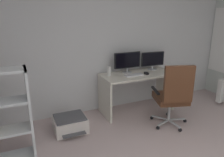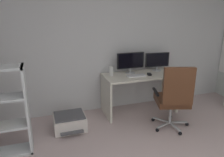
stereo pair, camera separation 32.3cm
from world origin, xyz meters
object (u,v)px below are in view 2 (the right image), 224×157
at_px(computer_mouse, 149,74).
at_px(office_chair, 174,96).
at_px(monitor_secondary, 157,61).
at_px(keyboard, 136,76).
at_px(desk, 140,85).
at_px(desktop_speaker, 111,71).
at_px(printer, 70,122).
at_px(monitor_main, 131,61).

relative_size(computer_mouse, office_chair, 0.09).
xyz_separation_m(monitor_secondary, computer_mouse, (-0.28, -0.24, -0.18)).
relative_size(keyboard, office_chair, 0.31).
bearing_deg(desk, keyboard, -144.11).
height_order(desk, desktop_speaker, desktop_speaker).
xyz_separation_m(monitor_secondary, printer, (-1.79, -0.38, -0.82)).
bearing_deg(computer_mouse, keyboard, -172.11).
bearing_deg(desk, monitor_secondary, 18.55).
bearing_deg(desktop_speaker, computer_mouse, -15.84).
bearing_deg(monitor_secondary, desktop_speaker, -177.14).
relative_size(monitor_main, desktop_speaker, 3.08).
distance_m(monitor_secondary, computer_mouse, 0.41).
relative_size(monitor_secondary, office_chair, 0.44).
distance_m(computer_mouse, printer, 1.64).
bearing_deg(monitor_secondary, office_chair, -102.61).
bearing_deg(desk, printer, -169.93).
xyz_separation_m(monitor_secondary, desktop_speaker, (-0.95, -0.05, -0.12)).
bearing_deg(computer_mouse, desktop_speaker, 174.72).
relative_size(monitor_main, office_chair, 0.48).
relative_size(desktop_speaker, printer, 0.33).
bearing_deg(keyboard, printer, -172.10).
distance_m(monitor_secondary, keyboard, 0.61).
bearing_deg(computer_mouse, office_chair, -73.37).
height_order(monitor_main, monitor_secondary, monitor_main).
bearing_deg(desk, office_chair, -75.27).
distance_m(computer_mouse, desktop_speaker, 0.70).
relative_size(computer_mouse, printer, 0.19).
bearing_deg(computer_mouse, monitor_main, 149.94).
bearing_deg(keyboard, monitor_secondary, 23.52).
bearing_deg(keyboard, computer_mouse, -1.96).
distance_m(keyboard, office_chair, 0.80).
bearing_deg(office_chair, printer, 160.65).
height_order(office_chair, printer, office_chair).
bearing_deg(monitor_main, desktop_speaker, -173.08).
xyz_separation_m(keyboard, desktop_speaker, (-0.42, 0.18, 0.07)).
bearing_deg(desk, monitor_main, 135.27).
height_order(desk, printer, desk).
height_order(desk, computer_mouse, computer_mouse).
distance_m(computer_mouse, office_chair, 0.72).
distance_m(office_chair, printer, 1.73).
bearing_deg(computer_mouse, monitor_secondary, 50.43).
distance_m(monitor_main, office_chair, 1.07).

